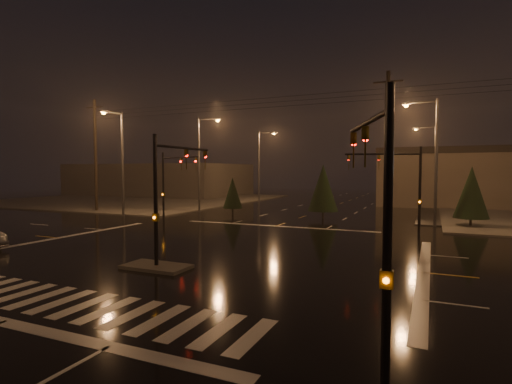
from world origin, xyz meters
TOP-DOWN VIEW (x-y plane):
  - ground at (0.00, 0.00)m, footprint 140.00×140.00m
  - sidewalk_nw at (-30.00, 30.00)m, footprint 36.00×36.00m
  - median_island at (0.00, -4.00)m, footprint 3.00×1.60m
  - crosswalk at (0.00, -9.00)m, footprint 15.00×2.60m
  - stop_bar_near at (0.00, -11.00)m, footprint 16.00×0.50m
  - stop_bar_far at (0.00, 11.00)m, footprint 16.00×0.50m
  - commercial_block at (-35.00, 42.00)m, footprint 30.00×18.00m
  - signal_mast_median at (0.00, -3.07)m, footprint 0.25×4.59m
  - signal_mast_ne at (9.50, 10.14)m, footprint 4.84×1.86m
  - signal_mast_nw at (-9.50, 10.14)m, footprint 4.84×1.86m
  - signal_mast_se at (10.23, -9.75)m, footprint 1.55×3.87m
  - streetlight_1 at (-11.18, 18.00)m, footprint 2.77×0.32m
  - streetlight_2 at (-11.18, 34.00)m, footprint 2.77×0.32m
  - streetlight_3 at (11.18, 16.00)m, footprint 2.77×0.32m
  - streetlight_4 at (11.18, 36.00)m, footprint 2.77×0.32m
  - streetlight_5 at (-16.00, 11.18)m, footprint 0.32×2.77m
  - utility_pole_0 at (-22.00, 14.00)m, footprint 2.20×0.32m
  - utility_pole_1 at (8.00, 14.00)m, footprint 2.20×0.32m
  - conifer_0 at (14.05, 16.67)m, footprint 2.58×2.58m
  - conifer_3 at (-6.81, 16.69)m, footprint 1.93×1.93m
  - conifer_4 at (2.12, 17.42)m, footprint 2.73×2.73m

SIDE VIEW (x-z plane):
  - ground at x=0.00m, z-range 0.00..0.00m
  - crosswalk at x=0.00m, z-range 0.00..0.01m
  - stop_bar_near at x=0.00m, z-range 0.00..0.01m
  - stop_bar_far at x=0.00m, z-range 0.00..0.01m
  - sidewalk_nw at x=-30.00m, z-range 0.00..0.12m
  - median_island at x=0.00m, z-range 0.00..0.15m
  - conifer_3 at x=-6.81m, z-range 0.35..4.07m
  - conifer_0 at x=14.05m, z-range 0.35..5.08m
  - commercial_block at x=-35.00m, z-range 0.00..5.60m
  - conifer_4 at x=2.12m, z-range 0.35..5.32m
  - signal_mast_se at x=10.23m, z-range 0.71..6.71m
  - signal_mast_median at x=0.00m, z-range 0.75..6.75m
  - signal_mast_ne at x=9.50m, z-range 0.79..6.79m
  - signal_mast_nw at x=-9.50m, z-range 0.79..6.79m
  - streetlight_1 at x=-11.18m, z-range 0.80..10.80m
  - streetlight_2 at x=-11.18m, z-range 0.80..10.80m
  - streetlight_3 at x=11.18m, z-range 0.80..10.80m
  - streetlight_4 at x=11.18m, z-range 0.80..10.80m
  - streetlight_5 at x=-16.00m, z-range 0.80..10.80m
  - utility_pole_0 at x=-22.00m, z-range 0.13..12.13m
  - utility_pole_1 at x=8.00m, z-range 0.13..12.13m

